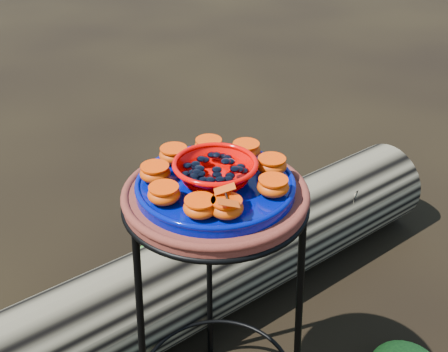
{
  "coord_description": "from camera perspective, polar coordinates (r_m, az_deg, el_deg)",
  "views": [
    {
      "loc": [
        -0.09,
        -1.0,
        1.37
      ],
      "look_at": [
        0.02,
        0.0,
        0.77
      ],
      "focal_mm": 45.0,
      "sensor_mm": 36.0,
      "label": 1
    }
  ],
  "objects": [
    {
      "name": "orange_half_4",
      "position": [
        1.28,
        -1.56,
        3.02
      ],
      "size": [
        0.07,
        0.07,
        0.04
      ],
      "primitive_type": "ellipsoid",
      "color": "#C93B05",
      "rests_on": "cobalt_plate"
    },
    {
      "name": "red_bowl",
      "position": [
        1.17,
        -0.89,
        0.39
      ],
      "size": [
        0.17,
        0.17,
        0.05
      ],
      "primitive_type": null,
      "color": "#D70200",
      "rests_on": "cobalt_plate"
    },
    {
      "name": "terracotta_saucer",
      "position": [
        1.2,
        -0.87,
        -2.15
      ],
      "size": [
        0.39,
        0.39,
        0.03
      ],
      "primitive_type": "cylinder",
      "color": "#4B1C14",
      "rests_on": "plant_stand"
    },
    {
      "name": "orange_half_3",
      "position": [
        1.26,
        2.25,
        2.62
      ],
      "size": [
        0.07,
        0.07,
        0.04
      ],
      "primitive_type": "ellipsoid",
      "color": "#C93B05",
      "rests_on": "cobalt_plate"
    },
    {
      "name": "orange_half_0",
      "position": [
        1.06,
        0.26,
        -3.24
      ],
      "size": [
        0.07,
        0.07,
        0.04
      ],
      "primitive_type": "ellipsoid",
      "color": "#C93B05",
      "rests_on": "cobalt_plate"
    },
    {
      "name": "orange_half_5",
      "position": [
        1.25,
        -5.12,
        2.15
      ],
      "size": [
        0.07,
        0.07,
        0.04
      ],
      "primitive_type": "ellipsoid",
      "color": "#C93B05",
      "rests_on": "cobalt_plate"
    },
    {
      "name": "butterfly",
      "position": [
        1.05,
        0.26,
        -2.08
      ],
      "size": [
        0.09,
        0.06,
        0.02
      ],
      "primitive_type": null,
      "rotation": [
        0.0,
        0.0,
        0.03
      ],
      "color": "#BD3A08",
      "rests_on": "orange_half_0"
    },
    {
      "name": "plant_stand",
      "position": [
        1.43,
        -0.75,
        -14.55
      ],
      "size": [
        0.44,
        0.44,
        0.7
      ],
      "primitive_type": null,
      "color": "black",
      "rests_on": "ground"
    },
    {
      "name": "driftwood_log",
      "position": [
        1.92,
        0.75,
        -8.4
      ],
      "size": [
        1.66,
        1.25,
        0.31
      ],
      "primitive_type": null,
      "rotation": [
        0.0,
        0.0,
        0.55
      ],
      "color": "black",
      "rests_on": "ground"
    },
    {
      "name": "orange_half_7",
      "position": [
        1.11,
        -6.11,
        -1.86
      ],
      "size": [
        0.07,
        0.07,
        0.04
      ],
      "primitive_type": "ellipsoid",
      "color": "#C93B05",
      "rests_on": "cobalt_plate"
    },
    {
      "name": "orange_half_6",
      "position": [
        1.18,
        -7.0,
        0.29
      ],
      "size": [
        0.07,
        0.07,
        0.04
      ],
      "primitive_type": "ellipsoid",
      "color": "#C93B05",
      "rests_on": "cobalt_plate"
    },
    {
      "name": "foliage_back",
      "position": [
        2.03,
        -4.84,
        -8.65
      ],
      "size": [
        0.32,
        0.32,
        0.16
      ],
      "primitive_type": "ellipsoid",
      "color": "#1B4918",
      "rests_on": "ground"
    },
    {
      "name": "orange_half_1",
      "position": [
        1.13,
        4.99,
        -1.08
      ],
      "size": [
        0.07,
        0.07,
        0.04
      ],
      "primitive_type": "ellipsoid",
      "color": "#C93B05",
      "rests_on": "cobalt_plate"
    },
    {
      "name": "orange_half_8",
      "position": [
        1.07,
        -2.44,
        -3.21
      ],
      "size": [
        0.07,
        0.07,
        0.04
      ],
      "primitive_type": "ellipsoid",
      "color": "#C93B05",
      "rests_on": "cobalt_plate"
    },
    {
      "name": "glass_gems",
      "position": [
        1.15,
        -0.9,
        1.88
      ],
      "size": [
        0.13,
        0.13,
        0.02
      ],
      "primitive_type": null,
      "color": "black",
      "rests_on": "red_bowl"
    },
    {
      "name": "orange_half_2",
      "position": [
        1.21,
        4.86,
        1.08
      ],
      "size": [
        0.07,
        0.07,
        0.04
      ],
      "primitive_type": "ellipsoid",
      "color": "#C93B05",
      "rests_on": "cobalt_plate"
    },
    {
      "name": "cobalt_plate",
      "position": [
        1.18,
        -0.88,
        -1.05
      ],
      "size": [
        0.34,
        0.34,
        0.02
      ],
      "primitive_type": "cylinder",
      "color": "#00114D",
      "rests_on": "terracotta_saucer"
    }
  ]
}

